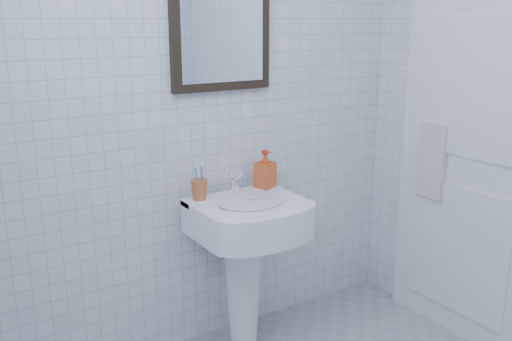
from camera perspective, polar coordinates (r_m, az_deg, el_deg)
wall_back at (r=2.64m, az=-5.28°, el=8.11°), size 2.20×0.02×2.50m
washbasin at (r=2.69m, az=-1.07°, el=-7.88°), size 0.50×0.37×0.77m
faucet at (r=2.67m, az=-2.14°, el=-1.40°), size 0.05×0.10×0.12m
toothbrush_cup at (r=2.60m, az=-5.69°, el=-1.90°), size 0.09×0.09×0.09m
soap_dispenser at (r=2.76m, az=0.91°, el=0.17°), size 0.10×0.10×0.18m
wall_mirror at (r=2.65m, az=-3.50°, el=14.67°), size 0.50×0.04×0.62m
bathroom_door at (r=2.89m, az=20.64°, el=2.79°), size 0.04×0.80×2.00m
towel_ring at (r=2.98m, az=17.65°, el=4.36°), size 0.01×0.18×0.18m
hand_towel at (r=3.00m, az=17.14°, el=0.95°), size 0.03×0.16×0.38m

